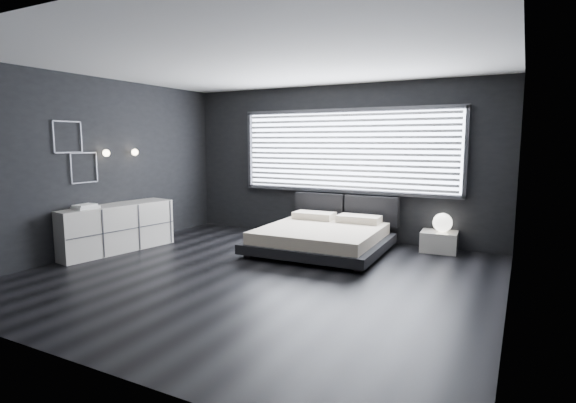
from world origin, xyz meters
The scene contains 12 objects.
room centered at (0.00, 0.00, 1.40)m, with size 6.04×6.00×2.80m.
window centered at (0.20, 2.70, 1.61)m, with size 4.14×0.09×1.52m.
headboard centered at (0.23, 2.64, 0.57)m, with size 1.96×0.16×0.52m.
sconce_near centered at (-2.88, 0.05, 1.60)m, with size 0.18×0.11×0.11m.
sconce_far centered at (-2.88, 0.65, 1.60)m, with size 0.18×0.11×0.11m.
wall_art_upper centered at (-2.98, -0.55, 1.85)m, with size 0.01×0.48×0.48m.
wall_art_lower centered at (-2.98, -0.30, 1.38)m, with size 0.01×0.48×0.48m.
bed centered at (0.23, 1.59, 0.24)m, with size 2.09×2.00×0.53m.
nightstand centered at (1.92, 2.50, 0.16)m, with size 0.56×0.47×0.33m, color silver.
orb_lamp centered at (1.96, 2.50, 0.48)m, with size 0.31×0.31×0.31m, color white.
dresser centered at (-2.78, 0.06, 0.38)m, with size 0.84×1.98×0.77m.
book_stack centered at (-2.80, -0.46, 0.80)m, with size 0.29×0.36×0.07m.
Camera 1 is at (3.08, -4.99, 1.79)m, focal length 28.00 mm.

